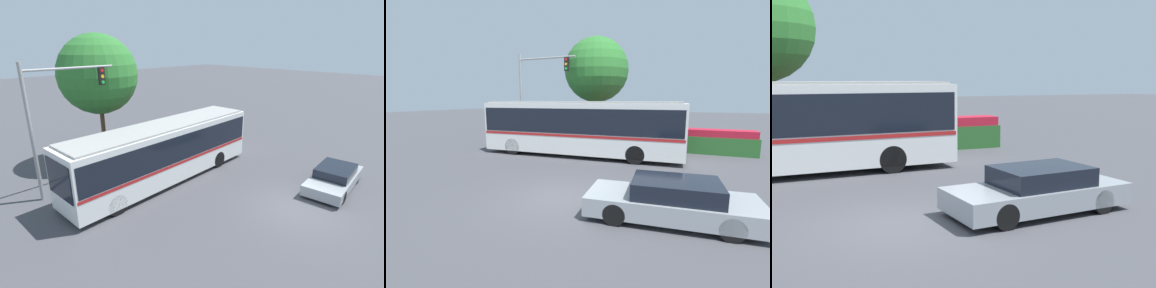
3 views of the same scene
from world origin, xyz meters
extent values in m
plane|color=#444449|center=(0.00, 0.00, 0.00)|extent=(140.00, 140.00, 0.00)
cube|color=silver|center=(-2.32, 6.89, 1.71)|extent=(12.02, 3.07, 2.92)
cube|color=black|center=(-2.32, 6.89, 2.18)|extent=(11.78, 3.09, 1.40)
cube|color=#B21E1E|center=(-2.32, 6.89, 1.36)|extent=(11.90, 3.09, 0.14)
cube|color=black|center=(-8.29, 6.60, 2.06)|extent=(0.16, 2.11, 1.63)
cube|color=#9D9D99|center=(-2.32, 6.89, 3.22)|extent=(11.53, 2.84, 0.10)
cylinder|color=black|center=(-6.31, 5.60, 0.50)|extent=(1.01, 0.35, 1.00)
cylinder|color=black|center=(-6.42, 7.78, 0.50)|extent=(1.01, 0.35, 1.00)
cylinder|color=black|center=(1.18, 5.97, 0.50)|extent=(1.01, 0.35, 1.00)
cylinder|color=black|center=(1.07, 8.15, 0.50)|extent=(1.01, 0.35, 1.00)
cube|color=gray|center=(3.44, -0.30, 0.44)|extent=(4.84, 2.32, 0.53)
cube|color=black|center=(3.55, -0.29, 0.94)|extent=(2.49, 1.88, 0.47)
cylinder|color=black|center=(2.07, -1.27, 0.31)|extent=(0.64, 0.28, 0.62)
cylinder|color=black|center=(1.91, 0.40, 0.31)|extent=(0.64, 0.28, 0.62)
cylinder|color=black|center=(4.91, -1.00, 0.31)|extent=(0.64, 0.28, 0.62)
cylinder|color=black|center=(4.76, 0.67, 0.31)|extent=(0.64, 0.28, 0.62)
cylinder|color=gray|center=(-8.24, 9.42, 3.34)|extent=(0.18, 0.18, 6.68)
cylinder|color=gray|center=(-6.00, 9.42, 6.28)|extent=(4.48, 0.12, 0.12)
cube|color=black|center=(-4.41, 9.42, 5.78)|extent=(0.30, 0.22, 0.90)
cylinder|color=red|center=(-4.41, 9.30, 6.08)|extent=(0.18, 0.02, 0.18)
cylinder|color=yellow|center=(-4.41, 9.30, 5.78)|extent=(0.18, 0.02, 0.18)
cylinder|color=green|center=(-4.41, 9.30, 5.48)|extent=(0.18, 0.02, 0.18)
cube|color=#286028|center=(2.52, 10.77, 0.55)|extent=(10.10, 1.25, 1.09)
cube|color=#B7192D|center=(2.52, 10.77, 1.31)|extent=(9.90, 1.18, 0.42)
cylinder|color=brown|center=(-3.18, 12.12, 1.92)|extent=(0.27, 0.27, 3.85)
sphere|color=#2D752D|center=(-3.18, 12.12, 5.60)|extent=(4.88, 4.88, 4.88)
camera|label=1|loc=(-12.22, -5.20, 7.45)|focal=27.74mm
camera|label=2|loc=(3.88, -8.03, 3.39)|focal=25.30mm
camera|label=3|loc=(-2.59, -10.35, 3.40)|focal=43.76mm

